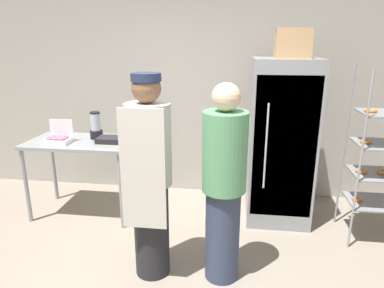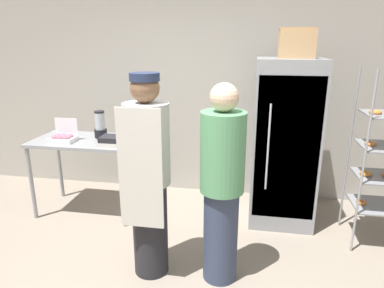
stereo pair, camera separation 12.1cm
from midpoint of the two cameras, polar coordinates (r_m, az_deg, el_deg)
The scene contains 9 objects.
back_wall at distance 4.44m, azimuth 3.41°, elevation 8.95°, with size 6.40×0.12×2.73m, color #ADA89E.
refrigerator at distance 3.84m, azimuth 16.00°, elevation 0.04°, with size 0.68×0.67×1.80m.
prep_counter at distance 4.10m, azimuth -16.46°, elevation -0.62°, with size 1.17×0.67×0.89m.
donut_box at distance 4.05m, azimuth -19.91°, elevation 1.04°, with size 0.28×0.20×0.25m.
blender_pitcher at distance 4.07m, azimuth -14.23°, elevation 2.96°, with size 0.14×0.14×0.31m.
binder_stack at distance 3.73m, azimuth -12.02°, elevation 0.50°, with size 0.27×0.21×0.10m.
cardboard_storage_box at distance 3.70m, azimuth 17.98°, elevation 15.65°, with size 0.35×0.27×0.29m.
person_baker at distance 2.83m, azimuth -6.11°, elevation -5.32°, with size 0.37×0.39×1.73m.
person_customer at distance 2.77m, azimuth 6.25°, elevation -6.90°, with size 0.35×0.35×1.67m.
Camera 2 is at (0.56, -2.14, 1.96)m, focal length 32.00 mm.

